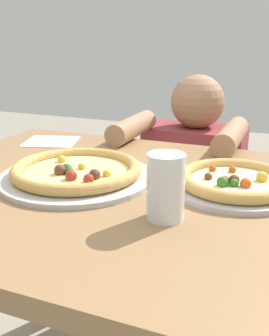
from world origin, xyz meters
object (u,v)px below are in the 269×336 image
pizza_near (76,172)px  water_cup_clear (166,185)px  pizza_far (235,182)px  diner_seated (192,206)px

pizza_near → water_cup_clear: bearing=-25.0°
pizza_near → pizza_far: 0.37m
pizza_near → diner_seated: diner_seated is taller
pizza_far → diner_seated: bearing=111.8°
pizza_far → water_cup_clear: water_cup_clear is taller
diner_seated → pizza_near: bearing=-100.7°
water_cup_clear → diner_seated: diner_seated is taller
pizza_near → diner_seated: bearing=79.3°
water_cup_clear → diner_seated: size_ratio=0.13×
pizza_far → diner_seated: 0.71m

